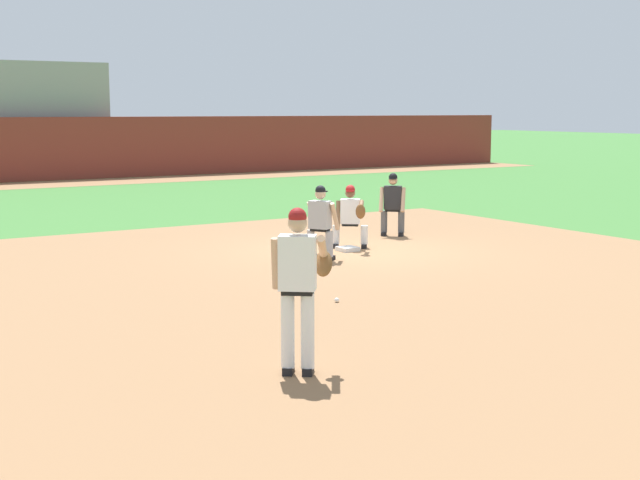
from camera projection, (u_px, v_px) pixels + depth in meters
ground_plane at (348, 251)px, 18.44m from camera, size 160.00×160.00×0.00m
infield_dirt_patch at (330, 294)px, 14.14m from camera, size 18.00×18.00×0.01m
warning_track_strip at (68, 183)px, 35.24m from camera, size 48.00×3.20×0.01m
first_base_bag at (348, 249)px, 18.43m from camera, size 0.38×0.38×0.09m
baseball at (337, 300)px, 13.52m from camera, size 0.07×0.07×0.07m
pitcher at (299, 280)px, 9.73m from camera, size 0.85×0.55×1.86m
first_baseman at (351, 214)px, 18.69m from camera, size 0.72×1.09×1.34m
baserunner at (320, 220)px, 17.24m from camera, size 0.63×0.68×1.46m
umpire at (393, 202)px, 20.55m from camera, size 0.68×0.66×1.46m
outfield_wall at (52, 149)px, 36.73m from camera, size 48.00×0.50×2.60m
stadium_seating_block at (33, 119)px, 38.99m from camera, size 5.57×4.20×4.90m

